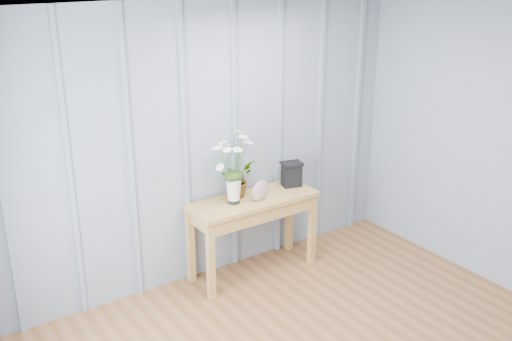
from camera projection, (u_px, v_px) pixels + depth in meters
room_shell at (307, 88)px, 3.98m from camera, size 4.00×4.50×2.50m
sideboard at (253, 210)px, 5.43m from camera, size 1.20×0.45×0.75m
daisy_vase at (233, 159)px, 5.15m from camera, size 0.46×0.35×0.65m
spider_plant at (237, 179)px, 5.39m from camera, size 0.37×0.35×0.33m
felt_disc_vessel at (261, 191)px, 5.31m from camera, size 0.19×0.08×0.19m
carved_box at (292, 174)px, 5.64m from camera, size 0.22×0.19×0.24m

